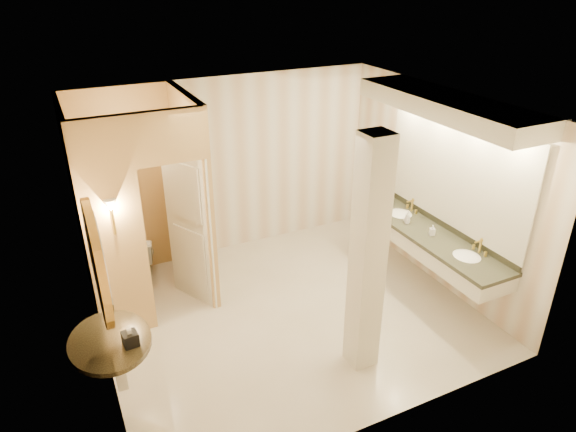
% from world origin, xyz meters
% --- Properties ---
extents(floor, '(4.50, 4.50, 0.00)m').
position_xyz_m(floor, '(0.00, 0.00, 0.00)').
color(floor, beige).
rests_on(floor, ground).
extents(ceiling, '(4.50, 4.50, 0.00)m').
position_xyz_m(ceiling, '(0.00, 0.00, 2.70)').
color(ceiling, silver).
rests_on(ceiling, wall_back).
extents(wall_back, '(4.50, 0.02, 2.70)m').
position_xyz_m(wall_back, '(0.00, 2.00, 1.35)').
color(wall_back, beige).
rests_on(wall_back, floor).
extents(wall_front, '(4.50, 0.02, 2.70)m').
position_xyz_m(wall_front, '(0.00, -2.00, 1.35)').
color(wall_front, beige).
rests_on(wall_front, floor).
extents(wall_left, '(0.02, 4.00, 2.70)m').
position_xyz_m(wall_left, '(-2.25, 0.00, 1.35)').
color(wall_left, beige).
rests_on(wall_left, floor).
extents(wall_right, '(0.02, 4.00, 2.70)m').
position_xyz_m(wall_right, '(2.25, 0.00, 1.35)').
color(wall_right, beige).
rests_on(wall_right, floor).
extents(toilet_closet, '(1.50, 1.55, 2.70)m').
position_xyz_m(toilet_closet, '(-1.13, 0.97, 1.39)').
color(toilet_closet, tan).
rests_on(toilet_closet, floor).
extents(wall_sconce, '(0.14, 0.14, 0.42)m').
position_xyz_m(wall_sconce, '(-1.93, 0.43, 1.73)').
color(wall_sconce, gold).
rests_on(wall_sconce, toilet_closet).
extents(vanity, '(0.75, 2.66, 2.09)m').
position_xyz_m(vanity, '(1.98, -0.32, 1.63)').
color(vanity, beige).
rests_on(vanity, floor).
extents(console_shelf, '(0.96, 0.96, 1.93)m').
position_xyz_m(console_shelf, '(-2.21, -0.70, 1.34)').
color(console_shelf, black).
rests_on(console_shelf, floor).
extents(pillar, '(0.29, 0.29, 2.70)m').
position_xyz_m(pillar, '(0.35, -1.16, 1.35)').
color(pillar, beige).
rests_on(pillar, floor).
extents(tissue_box, '(0.15, 0.15, 0.14)m').
position_xyz_m(tissue_box, '(-2.06, -0.86, 0.94)').
color(tissue_box, black).
rests_on(tissue_box, console_shelf).
extents(toilet, '(0.56, 0.78, 0.72)m').
position_xyz_m(toilet, '(-1.53, 1.67, 0.36)').
color(toilet, white).
rests_on(toilet, floor).
extents(soap_bottle_a, '(0.08, 0.09, 0.14)m').
position_xyz_m(soap_bottle_a, '(1.93, -0.37, 0.95)').
color(soap_bottle_a, beige).
rests_on(soap_bottle_a, vanity).
extents(soap_bottle_b, '(0.12, 0.12, 0.12)m').
position_xyz_m(soap_bottle_b, '(1.86, 0.08, 0.93)').
color(soap_bottle_b, silver).
rests_on(soap_bottle_b, vanity).
extents(soap_bottle_c, '(0.08, 0.08, 0.19)m').
position_xyz_m(soap_bottle_c, '(1.84, 0.05, 0.97)').
color(soap_bottle_c, '#C6B28C').
rests_on(soap_bottle_c, vanity).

